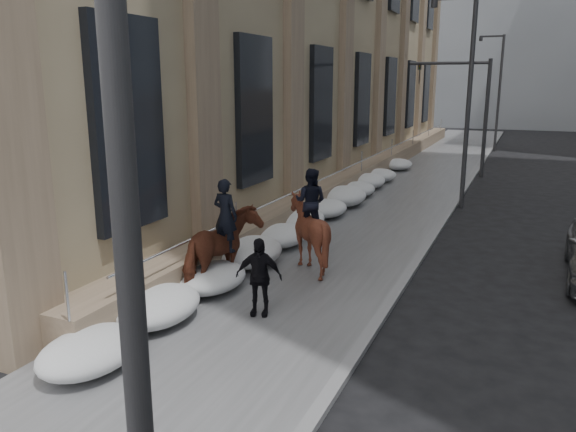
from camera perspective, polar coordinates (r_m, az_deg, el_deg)
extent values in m
plane|color=black|center=(11.26, -6.82, -12.38)|extent=(140.00, 140.00, 0.00)
cube|color=#535356|center=(20.02, 7.59, -0.58)|extent=(5.00, 80.00, 0.12)
cube|color=slate|center=(19.50, 15.01, -1.30)|extent=(0.24, 80.00, 0.12)
cube|color=#745F4B|center=(30.00, 8.71, 4.86)|extent=(1.10, 44.00, 0.90)
cylinder|color=silver|center=(29.77, 9.62, 6.51)|extent=(0.06, 42.00, 0.06)
cube|color=black|center=(23.12, 3.41, 11.29)|extent=(0.20, 2.20, 4.50)
cube|color=gray|center=(81.65, 16.05, 16.64)|extent=(24.00, 12.00, 20.00)
cylinder|color=#2D2D30|center=(3.66, -16.09, -1.37)|extent=(0.18, 0.18, 8.00)
cylinder|color=#2D2D30|center=(22.85, 17.86, 10.65)|extent=(0.18, 0.18, 8.00)
cylinder|color=#2D2D30|center=(23.20, 14.66, 20.18)|extent=(0.24, 0.24, 0.30)
cylinder|color=#2D2D30|center=(42.79, 20.66, 11.50)|extent=(0.18, 0.18, 8.00)
cube|color=#2D2D30|center=(42.93, 20.00, 16.78)|extent=(1.60, 0.15, 0.12)
cylinder|color=#2D2D30|center=(42.98, 19.01, 16.65)|extent=(0.24, 0.24, 0.30)
cylinder|color=#2D2D30|center=(30.85, 19.45, 9.26)|extent=(0.20, 0.20, 6.00)
cylinder|color=#2D2D30|center=(31.01, 16.07, 14.70)|extent=(4.00, 0.16, 0.16)
imported|color=black|center=(31.24, 13.20, 13.94)|extent=(0.18, 0.22, 1.10)
ellipsoid|color=white|center=(11.82, -13.06, -8.92)|extent=(1.50, 2.10, 0.68)
ellipsoid|color=white|center=(14.99, -3.88, -3.66)|extent=(1.60, 2.20, 0.72)
ellipsoid|color=white|center=(18.55, 1.47, -0.38)|extent=(1.40, 2.00, 0.64)
ellipsoid|color=white|center=(22.16, 5.68, 2.02)|extent=(1.70, 2.30, 0.76)
ellipsoid|color=white|center=(25.98, 8.17, 3.54)|extent=(1.50, 2.10, 0.66)
imported|color=#57291A|center=(13.22, -6.72, -3.46)|extent=(1.25, 2.32, 1.88)
imported|color=black|center=(13.13, -6.49, 0.07)|extent=(0.67, 0.48, 1.72)
imported|color=#472014|center=(14.51, 2.07, -1.73)|extent=(1.65, 1.83, 1.93)
imported|color=black|center=(14.46, 2.31, 1.48)|extent=(0.87, 0.70, 1.72)
imported|color=black|center=(11.73, -2.99, -6.17)|extent=(1.05, 0.64, 1.67)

